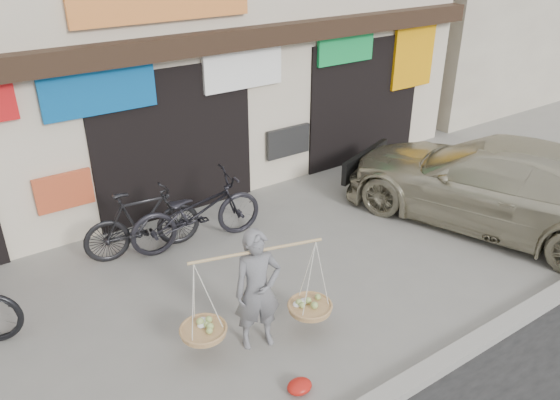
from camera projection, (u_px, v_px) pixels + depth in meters
ground at (288, 308)px, 7.69m from camera, size 70.00×70.00×0.00m
kerb at (390, 395)px, 6.19m from camera, size 70.00×0.25×0.12m
shophouse_block at (104, 1)px, 10.84m from camera, size 14.00×6.32×7.00m
street_vendor at (258, 294)px, 6.71m from camera, size 1.92×0.93×1.65m
bike_1 at (143, 222)px, 8.73m from camera, size 1.95×0.75×1.14m
bike_2 at (197, 212)px, 8.98m from camera, size 2.32×0.99×1.19m
suv at (494, 183)px, 9.56m from camera, size 3.81×5.76×1.55m
red_bag at (299, 386)px, 6.29m from camera, size 0.31×0.25×0.14m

